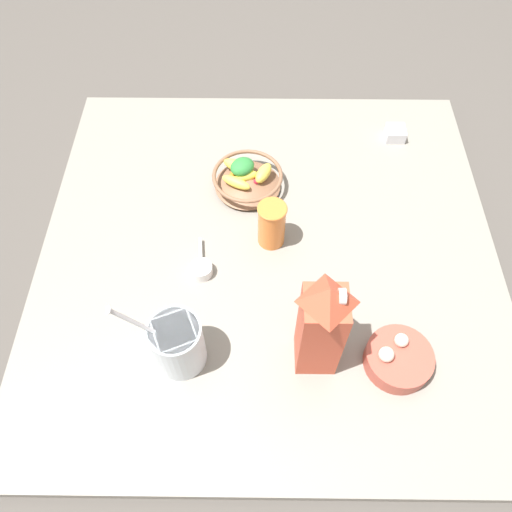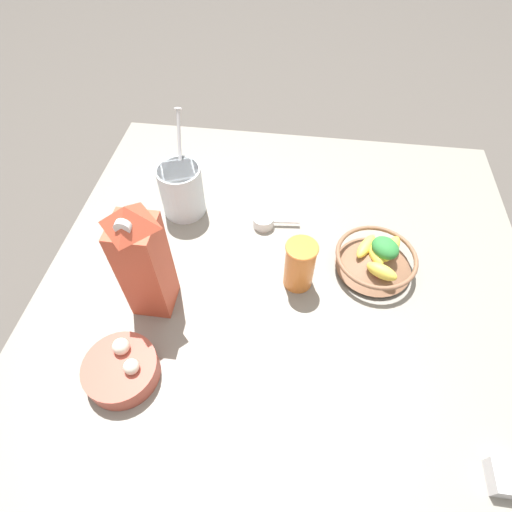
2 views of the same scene
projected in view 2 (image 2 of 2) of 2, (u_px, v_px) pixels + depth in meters
The scene contains 9 objects.
ground_plane at pixel (287, 286), 0.92m from camera, with size 6.00×6.00×0.00m, color #4C4742.
countertop at pixel (287, 282), 0.91m from camera, with size 1.09×1.09×0.03m.
fruit_bowl at pixel (377, 259), 0.89m from camera, with size 0.18×0.18×0.08m.
milk_carton at pixel (144, 260), 0.75m from camera, with size 0.08×0.08×0.28m.
yogurt_tub at pixel (182, 188), 0.98m from camera, with size 0.11×0.16×0.23m.
drinking_cup at pixel (301, 264), 0.84m from camera, with size 0.07×0.07×0.12m.
spice_jar at pixel (507, 479), 0.64m from camera, with size 0.05×0.05×0.03m.
measuring_scoop at pixel (265, 221), 0.99m from camera, with size 0.12×0.05×0.03m.
garlic_bowl at pixel (123, 369), 0.74m from camera, with size 0.14×0.14×0.07m.
Camera 2 is at (-0.00, -0.52, 0.77)m, focal length 28.00 mm.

